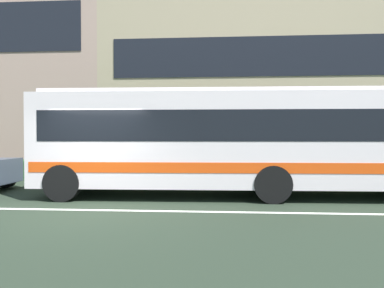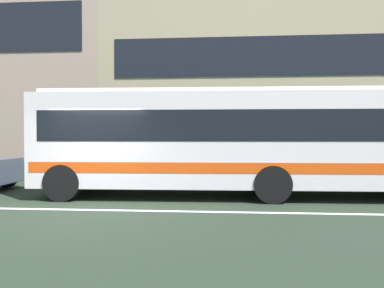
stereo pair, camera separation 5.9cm
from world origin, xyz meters
TOP-DOWN VIEW (x-y plane):
  - ground_plane at (0.00, 0.00)m, footprint 160.00×160.00m
  - lane_centre_line at (0.00, 0.00)m, footprint 60.00×0.16m
  - hedge_row_far at (1.92, 5.88)m, footprint 23.79×1.10m
  - apartment_block_right at (8.23, 14.73)m, footprint 22.18×11.35m
  - transit_bus at (3.94, 2.29)m, footprint 11.89×2.85m

SIDE VIEW (x-z plane):
  - ground_plane at x=0.00m, z-range 0.00..0.00m
  - lane_centre_line at x=0.00m, z-range 0.00..0.01m
  - hedge_row_far at x=1.92m, z-range 0.00..0.77m
  - transit_bus at x=3.94m, z-range 0.16..3.24m
  - apartment_block_right at x=8.23m, z-range 0.00..9.95m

